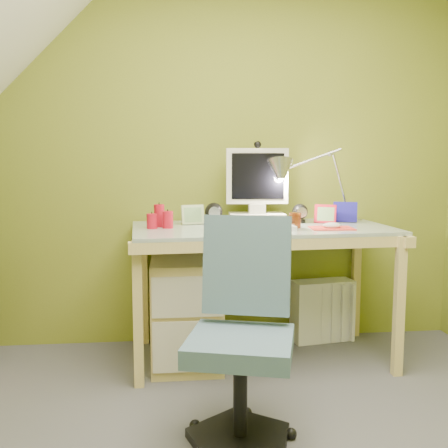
{
  "coord_description": "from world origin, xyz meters",
  "views": [
    {
      "loc": [
        -0.29,
        -1.79,
        1.2
      ],
      "look_at": [
        0.0,
        1.0,
        0.85
      ],
      "focal_mm": 42.0,
      "sensor_mm": 36.0,
      "label": 1
    }
  ],
  "objects": [
    {
      "name": "monitor",
      "position": [
        0.25,
        1.41,
        1.07
      ],
      "size": [
        0.41,
        0.25,
        0.54
      ],
      "primitive_type": null,
      "rotation": [
        0.0,
        0.0,
        -0.05
      ],
      "color": "silver",
      "rests_on": "desk"
    },
    {
      "name": "mouse",
      "position": [
        0.63,
        1.09,
        0.82
      ],
      "size": [
        0.11,
        0.07,
        0.04
      ],
      "primitive_type": "ellipsoid",
      "rotation": [
        0.0,
        0.0,
        -0.08
      ],
      "color": "white",
      "rests_on": "mousepad"
    },
    {
      "name": "photo_frame_red",
      "position": [
        0.67,
        1.35,
        0.86
      ],
      "size": [
        0.13,
        0.08,
        0.11
      ],
      "primitive_type": "cube",
      "rotation": [
        0.0,
        0.0,
        -0.47
      ],
      "color": "red",
      "rests_on": "desk"
    },
    {
      "name": "desk",
      "position": [
        0.25,
        1.23,
        0.4
      ],
      "size": [
        1.54,
        0.84,
        0.8
      ],
      "primitive_type": null,
      "rotation": [
        0.0,
        0.0,
        0.06
      ],
      "color": "#D2B96E",
      "rests_on": "floor"
    },
    {
      "name": "candle_cluster",
      "position": [
        -0.35,
        1.24,
        0.87
      ],
      "size": [
        0.2,
        0.18,
        0.13
      ],
      "primitive_type": null,
      "rotation": [
        0.0,
        0.0,
        0.2
      ],
      "color": "#B30F22",
      "rests_on": "desk"
    },
    {
      "name": "speaker_left",
      "position": [
        -0.02,
        1.39,
        0.87
      ],
      "size": [
        0.11,
        0.11,
        0.13
      ],
      "primitive_type": null,
      "rotation": [
        0.0,
        0.0,
        -0.03
      ],
      "color": "black",
      "rests_on": "desk"
    },
    {
      "name": "radiator",
      "position": [
        0.71,
        1.5,
        0.2
      ],
      "size": [
        0.42,
        0.23,
        0.4
      ],
      "primitive_type": "cube",
      "rotation": [
        0.0,
        0.0,
        0.17
      ],
      "color": "white",
      "rests_on": "floor"
    },
    {
      "name": "speaker_right",
      "position": [
        0.52,
        1.39,
        0.86
      ],
      "size": [
        0.1,
        0.1,
        0.12
      ],
      "primitive_type": null,
      "rotation": [
        0.0,
        0.0,
        -0.06
      ],
      "color": "black",
      "rests_on": "desk"
    },
    {
      "name": "task_chair",
      "position": [
        -0.01,
        0.28,
        0.44
      ],
      "size": [
        0.6,
        0.6,
        0.88
      ],
      "primitive_type": null,
      "rotation": [
        0.0,
        0.0,
        -0.27
      ],
      "color": "#466274",
      "rests_on": "floor"
    },
    {
      "name": "keyboard",
      "position": [
        0.17,
        1.09,
        0.82
      ],
      "size": [
        0.48,
        0.16,
        0.02
      ],
      "primitive_type": "cube",
      "rotation": [
        0.0,
        0.0,
        0.01
      ],
      "color": "silver",
      "rests_on": "desk"
    },
    {
      "name": "photo_frame_green",
      "position": [
        -0.15,
        1.37,
        0.86
      ],
      "size": [
        0.14,
        0.05,
        0.12
      ],
      "primitive_type": "cube",
      "rotation": [
        0.0,
        0.0,
        0.22
      ],
      "color": "#A2B97F",
      "rests_on": "desk"
    },
    {
      "name": "mousepad",
      "position": [
        0.63,
        1.09,
        0.81
      ],
      "size": [
        0.25,
        0.18,
        0.01
      ],
      "primitive_type": "cube",
      "rotation": [
        0.0,
        0.0,
        -0.06
      ],
      "color": "red",
      "rests_on": "desk"
    },
    {
      "name": "wall_back",
      "position": [
        0.0,
        1.6,
        1.2
      ],
      "size": [
        3.2,
        0.01,
        2.4
      ],
      "primitive_type": "cube",
      "color": "olive",
      "rests_on": "floor"
    },
    {
      "name": "desk_lamp",
      "position": [
        0.7,
        1.41,
        1.13
      ],
      "size": [
        0.63,
        0.31,
        0.65
      ],
      "primitive_type": null,
      "rotation": [
        0.0,
        0.0,
        0.08
      ],
      "color": "silver",
      "rests_on": "desk"
    },
    {
      "name": "photo_frame_blue",
      "position": [
        0.81,
        1.39,
        0.87
      ],
      "size": [
        0.15,
        0.07,
        0.13
      ],
      "primitive_type": "cube",
      "rotation": [
        0.0,
        0.0,
        -0.34
      ],
      "color": "#18148F",
      "rests_on": "desk"
    },
    {
      "name": "amber_tumbler",
      "position": [
        0.43,
        1.15,
        0.85
      ],
      "size": [
        0.08,
        0.08,
        0.09
      ],
      "primitive_type": "cylinder",
      "rotation": [
        0.0,
        0.0,
        -0.11
      ],
      "color": "brown",
      "rests_on": "desk"
    }
  ]
}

